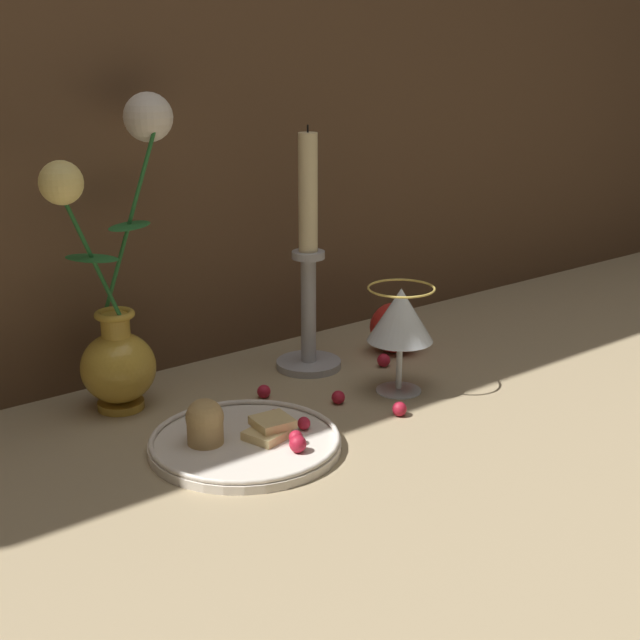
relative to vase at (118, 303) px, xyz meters
The scene contains 10 objects.
ground_plane 0.27m from the vase, 43.37° to the right, with size 2.40×2.40×0.00m, color #9E8966.
vase is the anchor object (origin of this frame).
plate_with_pastries 0.23m from the vase, 75.66° to the right, with size 0.22×0.22×0.06m.
wine_glass 0.36m from the vase, 29.81° to the right, with size 0.09×0.09×0.14m.
candlestick 0.27m from the vase, ahead, with size 0.09×0.09×0.34m.
apple_beside_vase 0.42m from the vase, ahead, with size 0.08×0.08×0.09m.
berry_near_plate 0.39m from the vase, 15.18° to the right, with size 0.02×0.02×0.02m, color #AD192D.
berry_front_center 0.37m from the vase, 42.98° to the right, with size 0.02×0.02×0.02m, color #AD192D.
berry_by_glass_stem 0.30m from the vase, 35.89° to the right, with size 0.02×0.02×0.02m, color #AD192D.
berry_under_candlestick 0.22m from the vase, 29.08° to the right, with size 0.02×0.02×0.02m, color #AD192D.
Camera 1 is at (-0.62, -0.81, 0.45)m, focal length 50.00 mm.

